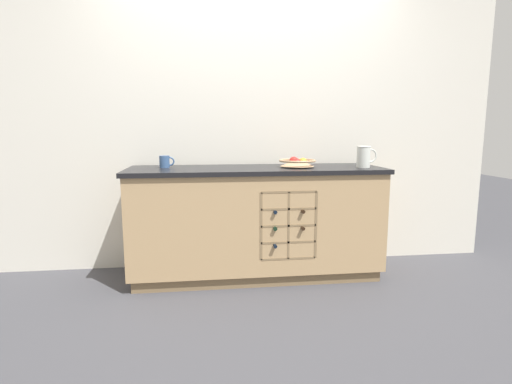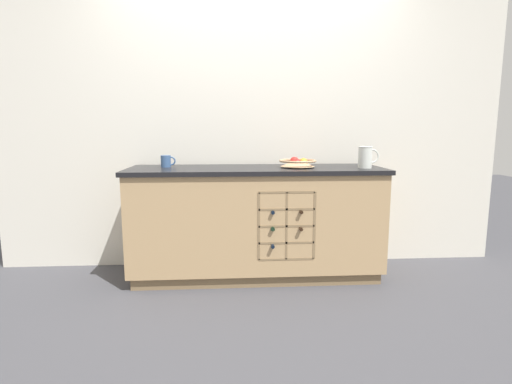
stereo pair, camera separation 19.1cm
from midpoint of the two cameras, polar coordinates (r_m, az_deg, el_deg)
The scene contains 6 objects.
ground_plane at distance 3.38m, azimuth -1.65°, elevation -11.79°, with size 14.00×14.00×0.00m, color #424247.
back_wall at distance 3.52m, azimuth -2.34°, elevation 10.22°, with size 4.40×0.06×2.55m, color silver.
kitchen_island at distance 3.24m, azimuth -1.64°, elevation -4.27°, with size 2.02×0.64×0.90m.
fruit_bowl at distance 3.20m, azimuth 4.22°, elevation 4.26°, with size 0.29×0.29×0.08m.
white_pitcher at distance 3.27m, azimuth 13.55°, elevation 4.99°, with size 0.17×0.11×0.17m.
ceramic_mug at distance 3.27m, azimuth -14.52°, elevation 4.21°, with size 0.12×0.08×0.09m.
Camera 1 is at (-0.40, -3.14, 1.19)m, focal length 28.00 mm.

